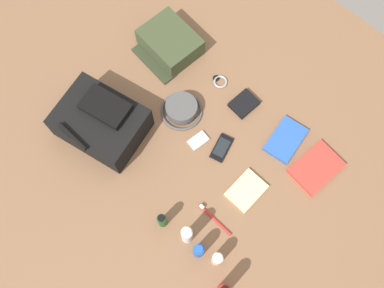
% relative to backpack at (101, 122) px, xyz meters
% --- Properties ---
extents(ground_plane, '(2.64, 2.02, 0.02)m').
position_rel_backpack_xyz_m(ground_plane, '(-0.33, -0.19, -0.09)').
color(ground_plane, brown).
rests_on(ground_plane, ground).
extents(backpack, '(0.39, 0.33, 0.17)m').
position_rel_backpack_xyz_m(backpack, '(0.00, 0.00, 0.00)').
color(backpack, black).
rests_on(backpack, ground_plane).
extents(toiletry_pouch, '(0.26, 0.26, 0.10)m').
position_rel_backpack_xyz_m(toiletry_pouch, '(0.07, -0.47, -0.03)').
color(toiletry_pouch, '#384228').
rests_on(toiletry_pouch, ground_plane).
extents(bucket_hat, '(0.18, 0.18, 0.06)m').
position_rel_backpack_xyz_m(bucket_hat, '(-0.18, -0.28, -0.05)').
color(bucket_hat, '#4D4D4D').
rests_on(bucket_hat, ground_plane).
extents(lotion_bottle, '(0.04, 0.04, 0.12)m').
position_rel_backpack_xyz_m(lotion_bottle, '(-0.71, 0.07, -0.02)').
color(lotion_bottle, beige).
rests_on(lotion_bottle, ground_plane).
extents(deodorant_spray, '(0.04, 0.04, 0.12)m').
position_rel_backpack_xyz_m(deodorant_spray, '(-0.64, 0.10, -0.01)').
color(deodorant_spray, blue).
rests_on(deodorant_spray, ground_plane).
extents(toothpaste_tube, '(0.04, 0.04, 0.16)m').
position_rel_backpack_xyz_m(toothpaste_tube, '(-0.57, 0.09, 0.01)').
color(toothpaste_tube, white).
rests_on(toothpaste_tube, ground_plane).
extents(shampoo_bottle, '(0.03, 0.03, 0.12)m').
position_rel_backpack_xyz_m(shampoo_bottle, '(-0.46, 0.11, -0.02)').
color(shampoo_bottle, '#19471E').
rests_on(shampoo_bottle, ground_plane).
extents(paperback_novel, '(0.16, 0.21, 0.02)m').
position_rel_backpack_xyz_m(paperback_novel, '(-0.76, -0.48, -0.06)').
color(paperback_novel, red).
rests_on(paperback_novel, ground_plane).
extents(travel_guidebook, '(0.14, 0.20, 0.02)m').
position_rel_backpack_xyz_m(travel_guidebook, '(-0.59, -0.49, -0.07)').
color(travel_guidebook, blue).
rests_on(travel_guidebook, ground_plane).
extents(cell_phone, '(0.09, 0.13, 0.01)m').
position_rel_backpack_xyz_m(cell_phone, '(-0.42, -0.28, -0.07)').
color(cell_phone, black).
rests_on(cell_phone, ground_plane).
extents(media_player, '(0.06, 0.09, 0.01)m').
position_rel_backpack_xyz_m(media_player, '(-0.32, -0.23, -0.07)').
color(media_player, '#B7B7BC').
rests_on(media_player, ground_plane).
extents(wristwatch, '(0.07, 0.06, 0.01)m').
position_rel_backpack_xyz_m(wristwatch, '(-0.20, -0.50, -0.07)').
color(wristwatch, '#99999E').
rests_on(wristwatch, ground_plane).
extents(toothbrush, '(0.17, 0.01, 0.02)m').
position_rel_backpack_xyz_m(toothbrush, '(-0.59, -0.04, -0.07)').
color(toothbrush, red).
rests_on(toothbrush, ground_plane).
extents(wallet, '(0.10, 0.12, 0.02)m').
position_rel_backpack_xyz_m(wallet, '(-0.35, -0.49, -0.06)').
color(wallet, black).
rests_on(wallet, ground_plane).
extents(notepad, '(0.11, 0.15, 0.02)m').
position_rel_backpack_xyz_m(notepad, '(-0.61, -0.21, -0.07)').
color(notepad, beige).
rests_on(notepad, ground_plane).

